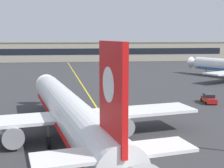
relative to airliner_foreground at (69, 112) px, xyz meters
name	(u,v)px	position (x,y,z in m)	size (l,w,h in m)	color
taxiway_centreline	(95,104)	(4.25, 19.37, -3.37)	(0.30, 180.00, 0.01)	yellow
airliner_foreground	(69,112)	(0.00, 0.00, 0.00)	(32.32, 41.22, 11.65)	white
service_car_third	(209,99)	(24.67, 17.97, -2.60)	(2.42, 4.39, 1.79)	red
safety_cone_by_nose_gear	(73,108)	(0.54, 15.69, -3.11)	(0.44, 0.44, 0.55)	orange
terminal_building	(96,51)	(11.51, 117.88, 1.12)	(124.43, 12.40, 8.96)	#B2A893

